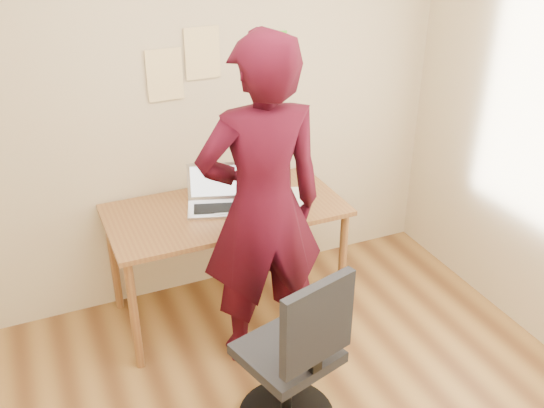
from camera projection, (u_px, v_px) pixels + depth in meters
name	position (u px, v px, depth m)	size (l,w,h in m)	color
room	(313.00, 232.00, 2.15)	(3.58, 3.58, 2.78)	brown
desk	(226.00, 221.00, 3.64)	(1.40, 0.70, 0.74)	brown
laptop	(215.00, 198.00, 3.60)	(0.39, 0.37, 0.23)	#BABAC1
paper_sheet	(287.00, 198.00, 3.72)	(0.20, 0.29, 0.00)	white
phone	(278.00, 211.00, 3.56)	(0.10, 0.13, 0.01)	black
wall_note_left	(165.00, 75.00, 3.47)	(0.21, 0.00, 0.30)	#F7D793
wall_note_mid	(202.00, 53.00, 3.51)	(0.21, 0.00, 0.30)	#F7D793
wall_note_right	(273.00, 52.00, 3.68)	(0.18, 0.00, 0.24)	#52D730
office_chair	(295.00, 365.00, 2.90)	(0.52, 0.53, 0.95)	black
person	(262.00, 209.00, 3.17)	(0.69, 0.45, 1.88)	#380714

